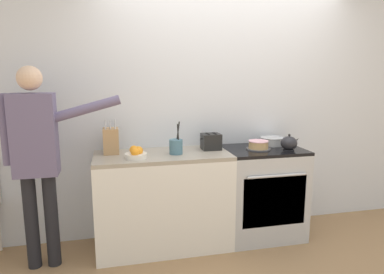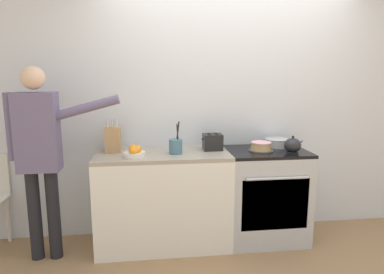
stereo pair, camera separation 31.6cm
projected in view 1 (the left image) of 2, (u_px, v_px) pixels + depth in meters
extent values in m
plane|color=#93704C|center=(242.00, 251.00, 3.20)|extent=(16.00, 16.00, 0.00)
cube|color=silver|center=(224.00, 107.00, 3.54)|extent=(8.00, 0.04, 2.60)
cube|color=white|center=(163.00, 202.00, 3.24)|extent=(1.25, 0.58, 0.87)
cube|color=#9E9384|center=(162.00, 155.00, 3.16)|extent=(1.25, 0.58, 0.03)
cube|color=#B7BABF|center=(262.00, 194.00, 3.47)|extent=(0.77, 0.58, 0.88)
cube|color=black|center=(275.00, 202.00, 3.19)|extent=(0.63, 0.01, 0.48)
cylinder|color=#B7BABF|center=(277.00, 176.00, 3.12)|extent=(0.58, 0.02, 0.02)
cube|color=black|center=(263.00, 150.00, 3.39)|extent=(0.77, 0.58, 0.03)
cylinder|color=#4C4C51|center=(258.00, 149.00, 3.34)|extent=(0.24, 0.24, 0.01)
cylinder|color=tan|center=(258.00, 147.00, 3.33)|extent=(0.19, 0.19, 0.03)
cylinder|color=tan|center=(258.00, 143.00, 3.33)|extent=(0.18, 0.18, 0.03)
cylinder|color=#EFB2C1|center=(259.00, 141.00, 3.32)|extent=(0.19, 0.19, 0.01)
cylinder|color=#232328|center=(289.00, 150.00, 3.31)|extent=(0.11, 0.11, 0.01)
ellipsoid|color=#232328|center=(289.00, 143.00, 3.30)|extent=(0.16, 0.16, 0.13)
cone|color=#232328|center=(296.00, 140.00, 3.31)|extent=(0.08, 0.03, 0.07)
sphere|color=black|center=(289.00, 135.00, 3.28)|extent=(0.02, 0.02, 0.02)
cylinder|color=#B7BABF|center=(272.00, 141.00, 3.53)|extent=(0.24, 0.24, 0.08)
torus|color=#B7BABF|center=(272.00, 137.00, 3.53)|extent=(0.25, 0.25, 0.01)
cube|color=tan|center=(111.00, 141.00, 3.14)|extent=(0.14, 0.16, 0.24)
cylinder|color=#B2B2B7|center=(105.00, 125.00, 3.07)|extent=(0.01, 0.04, 0.09)
cylinder|color=#B2B2B7|center=(110.00, 126.00, 3.08)|extent=(0.01, 0.03, 0.06)
cylinder|color=#B2B2B7|center=(115.00, 124.00, 3.09)|extent=(0.01, 0.04, 0.09)
cylinder|color=#B2B2B7|center=(106.00, 125.00, 3.10)|extent=(0.01, 0.04, 0.08)
cylinder|color=#B2B2B7|center=(110.00, 125.00, 3.11)|extent=(0.01, 0.03, 0.07)
cylinder|color=#B2B2B7|center=(115.00, 124.00, 3.12)|extent=(0.01, 0.04, 0.09)
cylinder|color=#477084|center=(176.00, 147.00, 3.13)|extent=(0.12, 0.12, 0.13)
cylinder|color=black|center=(178.00, 137.00, 3.11)|extent=(0.03, 0.03, 0.23)
cylinder|color=black|center=(178.00, 135.00, 3.13)|extent=(0.04, 0.05, 0.25)
cylinder|color=silver|center=(136.00, 156.00, 2.97)|extent=(0.19, 0.19, 0.05)
sphere|color=orange|center=(134.00, 150.00, 3.00)|extent=(0.08, 0.08, 0.08)
sphere|color=orange|center=(135.00, 152.00, 2.91)|extent=(0.07, 0.07, 0.07)
sphere|color=orange|center=(138.00, 151.00, 2.94)|extent=(0.07, 0.07, 0.07)
sphere|color=orange|center=(138.00, 151.00, 2.96)|extent=(0.08, 0.08, 0.08)
sphere|color=orange|center=(135.00, 151.00, 2.94)|extent=(0.08, 0.08, 0.08)
cube|color=black|center=(211.00, 142.00, 3.33)|extent=(0.18, 0.16, 0.15)
cube|color=black|center=(207.00, 134.00, 3.30)|extent=(0.02, 0.11, 0.00)
cube|color=black|center=(215.00, 133.00, 3.32)|extent=(0.02, 0.11, 0.00)
cube|color=black|center=(201.00, 139.00, 3.30)|extent=(0.02, 0.02, 0.01)
cylinder|color=black|center=(31.00, 222.00, 2.88)|extent=(0.11, 0.11, 0.81)
cylinder|color=black|center=(52.00, 220.00, 2.91)|extent=(0.11, 0.11, 0.81)
cube|color=slate|center=(34.00, 135.00, 2.76)|extent=(0.34, 0.20, 0.67)
cylinder|color=slate|center=(5.00, 130.00, 2.70)|extent=(0.08, 0.08, 0.57)
cylinder|color=slate|center=(86.00, 109.00, 2.81)|extent=(0.57, 0.08, 0.23)
sphere|color=beige|center=(29.00, 78.00, 2.68)|extent=(0.19, 0.19, 0.19)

